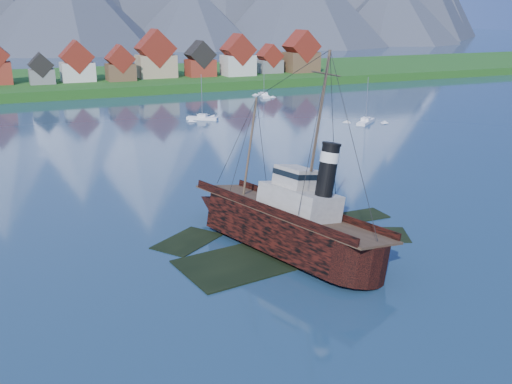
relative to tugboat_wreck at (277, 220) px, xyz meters
name	(u,v)px	position (x,y,z in m)	size (l,w,h in m)	color
ground	(278,248)	(-0.28, -0.93, -2.99)	(1400.00, 1400.00, 0.00)	#1C364E
shoal	(284,241)	(1.49, 1.22, -3.33)	(31.71, 21.24, 1.14)	black
shore_bank	(79,85)	(-0.28, 169.07, -2.99)	(600.00, 80.00, 3.20)	#184A15
seawall	(95,98)	(-0.28, 131.07, -2.99)	(600.00, 2.50, 2.00)	#3F3D38
tugboat_wreck	(277,220)	(0.00, 0.00, 0.00)	(6.96, 29.97, 23.75)	black
sailboat_d	(366,122)	(53.17, 59.68, -2.72)	(7.96, 7.05, 11.64)	white
sailboat_e	(264,96)	(49.76, 111.76, -2.75)	(4.64, 9.78, 11.01)	white
sailboat_f	(202,119)	(18.26, 80.46, -2.71)	(7.50, 6.23, 11.77)	white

